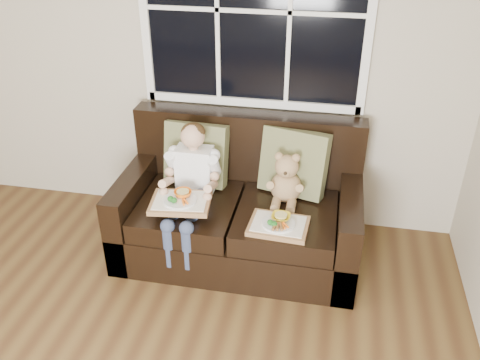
% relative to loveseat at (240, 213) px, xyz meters
% --- Properties ---
extents(window_back, '(1.62, 0.04, 1.37)m').
position_rel_loveseat_xyz_m(window_back, '(-0.00, 0.46, 1.34)').
color(window_back, black).
rests_on(window_back, room_walls).
extents(loveseat, '(1.70, 0.92, 0.96)m').
position_rel_loveseat_xyz_m(loveseat, '(0.00, 0.00, 0.00)').
color(loveseat, black).
rests_on(loveseat, ground).
extents(pillow_left, '(0.48, 0.25, 0.48)m').
position_rel_loveseat_xyz_m(pillow_left, '(-0.36, 0.15, 0.37)').
color(pillow_left, olive).
rests_on(pillow_left, loveseat).
extents(pillow_right, '(0.51, 0.33, 0.49)m').
position_rel_loveseat_xyz_m(pillow_right, '(0.36, 0.15, 0.38)').
color(pillow_right, olive).
rests_on(pillow_right, loveseat).
extents(child, '(0.37, 0.59, 0.84)m').
position_rel_loveseat_xyz_m(child, '(-0.32, -0.12, 0.33)').
color(child, white).
rests_on(child, loveseat).
extents(teddy_bear, '(0.22, 0.28, 0.39)m').
position_rel_loveseat_xyz_m(teddy_bear, '(0.32, 0.01, 0.29)').
color(teddy_bear, '#A88259').
rests_on(teddy_bear, loveseat).
extents(tray_left, '(0.43, 0.34, 0.09)m').
position_rel_loveseat_xyz_m(tray_left, '(-0.34, -0.33, 0.26)').
color(tray_left, '#A96D4C').
rests_on(tray_left, child).
extents(tray_right, '(0.40, 0.31, 0.09)m').
position_rel_loveseat_xyz_m(tray_right, '(0.32, -0.33, 0.17)').
color(tray_right, '#A96D4C').
rests_on(tray_right, loveseat).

